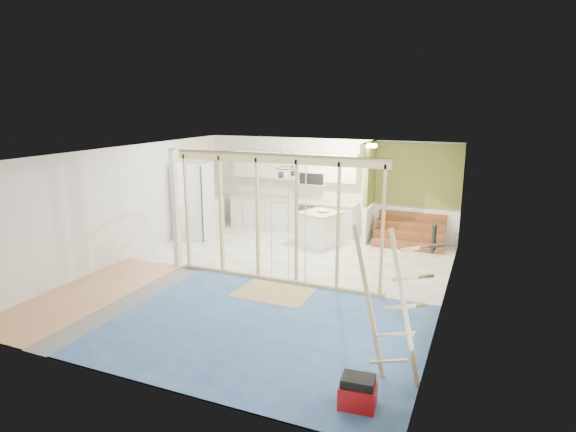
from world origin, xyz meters
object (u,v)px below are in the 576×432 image
at_px(island, 320,229).
at_px(ladder, 391,306).
at_px(toolbox, 358,393).
at_px(fridge, 194,201).

height_order(island, ladder, ladder).
bearing_deg(ladder, toolbox, -115.31).
bearing_deg(island, ladder, -42.49).
distance_m(toolbox, ladder, 1.13).
distance_m(island, toolbox, 6.64).
xyz_separation_m(island, toolbox, (2.60, -6.10, -0.24)).
relative_size(fridge, ladder, 0.98).
relative_size(fridge, toolbox, 4.38).
bearing_deg(island, fridge, -150.45).
distance_m(fridge, island, 3.44).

